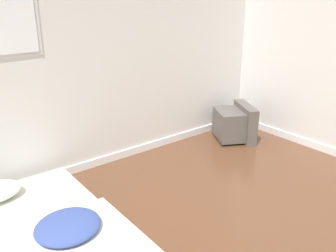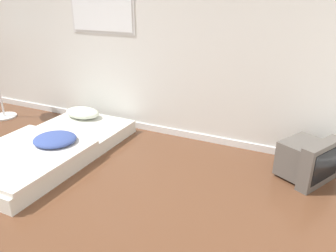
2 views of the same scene
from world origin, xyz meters
The scene contains 3 objects.
wall_back centered at (-0.01, 2.55, 1.29)m, with size 8.09×0.08×2.60m.
mattress_bed centered at (-0.52, 1.34, 0.11)m, with size 1.14×2.10×0.31m.
crt_tv centered at (2.29, 2.09, 0.22)m, with size 0.63×0.66×0.46m.
Camera 2 is at (2.25, -1.23, 1.85)m, focal length 35.00 mm.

